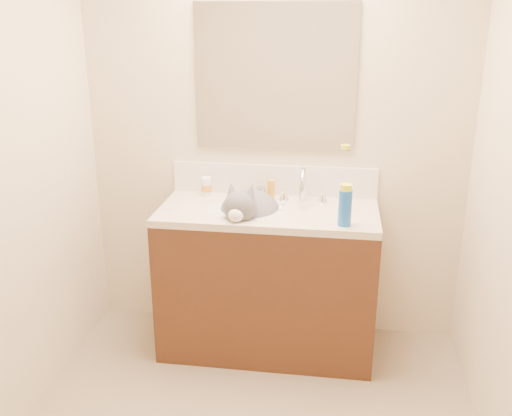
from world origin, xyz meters
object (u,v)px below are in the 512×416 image
(vanity_cabinet, at_px, (268,283))
(amber_bottle, at_px, (271,189))
(faucet, at_px, (303,188))
(cat, at_px, (248,212))
(silver_jar, at_px, (261,193))
(basin, at_px, (246,222))
(pill_bottle, at_px, (207,186))
(spray_can, at_px, (345,208))

(vanity_cabinet, height_order, amber_bottle, amber_bottle)
(faucet, distance_m, cat, 0.34)
(silver_jar, bearing_deg, cat, -100.97)
(basin, relative_size, silver_jar, 6.75)
(basin, bearing_deg, pill_bottle, 140.39)
(amber_bottle, bearing_deg, faucet, -18.05)
(pill_bottle, xyz_separation_m, amber_bottle, (0.38, 0.01, -0.00))
(cat, xyz_separation_m, spray_can, (0.52, -0.17, 0.11))
(vanity_cabinet, bearing_deg, amber_bottle, 92.18)
(silver_jar, height_order, amber_bottle, amber_bottle)
(faucet, height_order, pill_bottle, faucet)
(faucet, relative_size, pill_bottle, 2.57)
(spray_can, bearing_deg, amber_bottle, 137.20)
(spray_can, bearing_deg, cat, 162.01)
(pill_bottle, bearing_deg, vanity_cabinet, -26.33)
(vanity_cabinet, bearing_deg, spray_can, -24.80)
(pill_bottle, xyz_separation_m, spray_can, (0.80, -0.38, 0.04))
(basin, distance_m, pill_bottle, 0.37)
(faucet, xyz_separation_m, cat, (-0.29, -0.16, -0.10))
(silver_jar, bearing_deg, vanity_cabinet, -69.55)
(vanity_cabinet, distance_m, amber_bottle, 0.54)
(pill_bottle, relative_size, spray_can, 0.59)
(cat, height_order, spray_can, cat)
(cat, height_order, amber_bottle, cat)
(vanity_cabinet, height_order, spray_can, spray_can)
(cat, distance_m, spray_can, 0.56)
(cat, relative_size, silver_jar, 7.35)
(vanity_cabinet, relative_size, silver_jar, 17.99)
(basin, bearing_deg, faucet, 29.12)
(vanity_cabinet, distance_m, silver_jar, 0.52)
(cat, bearing_deg, vanity_cabinet, 19.90)
(basin, distance_m, spray_can, 0.58)
(vanity_cabinet, xyz_separation_m, cat, (-0.11, -0.02, 0.44))
(amber_bottle, relative_size, spray_can, 0.58)
(vanity_cabinet, xyz_separation_m, amber_bottle, (-0.01, 0.20, 0.50))
(vanity_cabinet, relative_size, amber_bottle, 11.15)
(cat, height_order, pill_bottle, cat)
(cat, distance_m, silver_jar, 0.21)
(pill_bottle, xyz_separation_m, silver_jar, (0.32, -0.01, -0.02))
(pill_bottle, distance_m, amber_bottle, 0.38)
(basin, xyz_separation_m, amber_bottle, (0.11, 0.23, 0.12))
(cat, xyz_separation_m, amber_bottle, (0.10, 0.22, 0.07))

